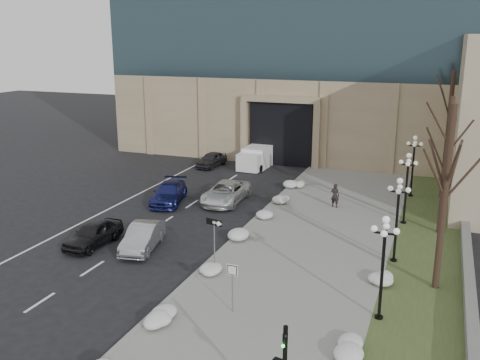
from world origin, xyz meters
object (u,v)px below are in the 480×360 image
Objects in this scene: lamppost_a at (383,254)px; lamppost_b at (398,209)px; car_c at (169,193)px; pedestrian at (335,195)px; lamppost_d at (414,158)px; car_e at (211,160)px; keep_sign at (232,278)px; car_a at (93,234)px; lamppost_c at (407,179)px; car_b at (143,237)px; box_truck at (259,156)px; car_d at (226,192)px; one_way_sign at (217,229)px.

lamppost_b is at bearing 90.00° from lamppost_a.
pedestrian is (11.69, 2.95, 0.26)m from car_c.
car_c is at bearing -154.85° from lamppost_d.
car_e is 1.69× the size of keep_sign.
car_a is at bearing -167.41° from lamppost_b.
car_c is 1.04× the size of lamppost_c.
lamppost_d reaches higher than car_a.
car_c is at bearing 128.02° from keep_sign.
car_c is at bearing 91.09° from car_a.
car_b is at bearing -144.82° from lamppost_c.
lamppost_a is at bearing -46.79° from car_e.
car_b reaches higher than car_a.
box_truck is 23.25m from lamppost_b.
car_b is 0.88× the size of car_c.
lamppost_c is 6.50m from lamppost_d.
car_a reaches higher than car_e.
car_d is (1.04, 9.97, 0.03)m from car_b.
car_c is at bearing -98.47° from box_truck.
pedestrian is 0.36× the size of lamppost_c.
car_d is at bearing 7.41° from car_c.
car_a is at bearing -94.60° from box_truck.
lamppost_b is at bearing 131.50° from pedestrian.
car_a is at bearing -170.27° from one_way_sign.
one_way_sign is 4.70m from keep_sign.
box_truck is 23.37m from one_way_sign.
car_e is at bearing 128.31° from one_way_sign.
lamppost_a reaches higher than one_way_sign.
car_c is 17.50m from lamppost_b.
lamppost_d is at bearing 74.29° from keep_sign.
lamppost_d reaches higher than one_way_sign.
keep_sign is at bearing 96.47° from pedestrian.
car_a is 2.44× the size of pedestrian.
lamppost_d reaches higher than keep_sign.
car_d is 1.35× the size of car_e.
car_c is 13.38m from box_truck.
car_e is at bearing 96.18° from car_a.
car_b is 9.20m from keep_sign.
keep_sign is at bearing -46.66° from car_b.
car_c reaches higher than car_b.
lamppost_a is at bearing 16.36° from keep_sign.
car_e is at bearing 128.17° from lamppost_a.
lamppost_d is at bearing -124.36° from pedestrian.
lamppost_c reaches higher than pedestrian.
lamppost_c is (0.00, 6.50, 0.00)m from lamppost_b.
lamppost_c reaches higher than car_d.
car_d is at bearing 151.74° from lamppost_b.
car_b is at bearing -72.26° from car_e.
car_e is at bearing 116.20° from keep_sign.
lamppost_b is 13.00m from lamppost_d.
car_d is 12.88m from lamppost_c.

